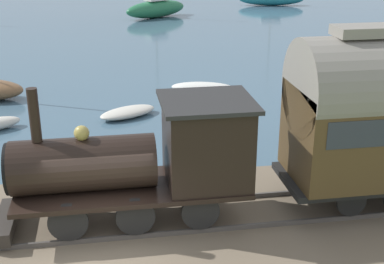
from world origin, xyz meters
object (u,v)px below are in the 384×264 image
object	(u,v)px
rowboat_near_shore	(128,112)
steam_locomotive	(150,156)
rowboat_off_pier	(203,88)
sailboat_green	(156,8)

from	to	relation	value
rowboat_near_shore	steam_locomotive	bearing A→B (deg)	153.60
steam_locomotive	rowboat_off_pier	bearing A→B (deg)	-16.31
rowboat_off_pier	steam_locomotive	bearing A→B (deg)	179.03
sailboat_green	rowboat_near_shore	distance (m)	25.79
sailboat_green	rowboat_near_shore	size ratio (longest dim) A/B	2.58
rowboat_off_pier	rowboat_near_shore	xyz separation A→B (m)	(-2.88, 3.68, -0.05)
steam_locomotive	rowboat_near_shore	bearing A→B (deg)	0.87
rowboat_off_pier	rowboat_near_shore	world-z (taller)	rowboat_off_pier
steam_locomotive	sailboat_green	bearing A→B (deg)	-5.91
sailboat_green	rowboat_near_shore	xyz separation A→B (m)	(-25.51, 3.74, -0.59)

